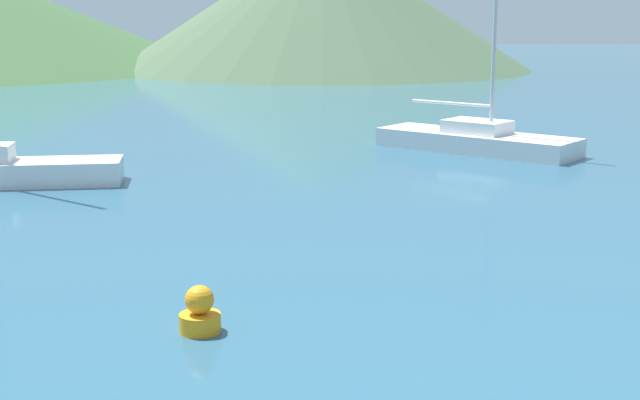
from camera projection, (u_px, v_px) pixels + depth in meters
name	position (u px, v px, depth m)	size (l,w,h in m)	color
sailboat_middle	(479.00, 139.00, 28.76)	(6.37, 5.66, 8.36)	white
buoy_marker	(202.00, 313.00, 12.62)	(0.59, 0.59, 0.68)	orange
hill_east	(323.00, 2.00, 68.45)	(32.14, 32.14, 10.19)	#4C6647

